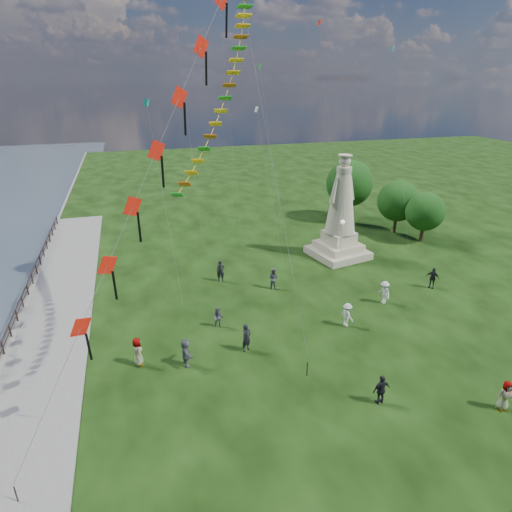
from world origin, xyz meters
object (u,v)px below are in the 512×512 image
object	(u,v)px
lamppost	(342,232)
person_2	(347,315)
person_8	(384,292)
person_0	(246,338)
person_4	(505,396)
person_10	(138,352)
person_7	(273,278)
person_6	(221,271)
person_5	(186,352)
statue	(340,220)
person_9	(432,278)
person_3	(381,390)
person_1	(218,317)

from	to	relation	value
lamppost	person_2	distance (m)	10.88
person_2	person_8	world-z (taller)	person_8
person_0	person_4	size ratio (longest dim) A/B	1.11
person_0	person_4	xyz separation A→B (m)	(11.07, -8.58, -0.09)
person_4	person_10	distance (m)	19.68
person_7	person_8	size ratio (longest dim) A/B	0.98
person_2	person_7	bearing A→B (deg)	8.78
person_0	person_2	distance (m)	7.29
person_6	person_5	bearing A→B (deg)	-101.06
statue	person_6	distance (m)	12.22
person_4	person_7	xyz separation A→B (m)	(-6.76, 16.15, 0.03)
statue	person_5	size ratio (longest dim) A/B	5.36
lamppost	person_10	world-z (taller)	lamppost
person_7	person_9	bearing A→B (deg)	-149.61
statue	person_4	bearing A→B (deg)	-104.98
person_2	person_3	size ratio (longest dim) A/B	0.99
lamppost	person_9	xyz separation A→B (m)	(4.77, -6.54, -2.11)
person_5	person_6	world-z (taller)	person_6
person_3	person_7	world-z (taller)	person_7
lamppost	person_3	bearing A→B (deg)	-110.42
person_1	person_7	bearing A→B (deg)	64.69
person_6	person_2	bearing A→B (deg)	-42.61
statue	person_9	xyz separation A→B (m)	(4.12, -8.21, -2.70)
person_2	person_10	size ratio (longest dim) A/B	0.94
person_1	person_3	distance (m)	11.51
person_3	person_4	size ratio (longest dim) A/B	1.01
person_3	person_4	bearing A→B (deg)	154.01
person_0	person_5	distance (m)	3.76
person_5	person_9	xyz separation A→B (m)	(20.18, 4.36, -0.01)
statue	person_8	bearing A→B (deg)	-107.25
person_6	person_7	distance (m)	4.46
person_1	person_10	bearing A→B (deg)	-128.31
person_3	person_10	world-z (taller)	person_10
person_0	person_3	distance (m)	8.36
person_4	person_10	bearing A→B (deg)	161.02
person_0	person_7	size ratio (longest dim) A/B	1.08
statue	person_10	xyz separation A→B (m)	(-18.73, -11.73, -2.68)
person_7	person_8	bearing A→B (deg)	-166.60
person_3	person_7	size ratio (longest dim) A/B	0.98
statue	person_5	world-z (taller)	statue
person_0	person_9	world-z (taller)	person_0
person_8	person_1	bearing A→B (deg)	-98.17
person_8	lamppost	bearing A→B (deg)	170.74
person_0	person_2	xyz separation A→B (m)	(7.25, 0.82, -0.09)
person_9	person_10	distance (m)	23.12
lamppost	person_5	world-z (taller)	lamppost
person_1	person_8	world-z (taller)	person_8
person_1	person_5	world-z (taller)	person_5
statue	person_9	world-z (taller)	statue
person_4	person_8	world-z (taller)	person_8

